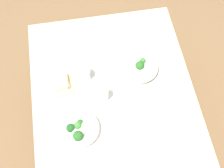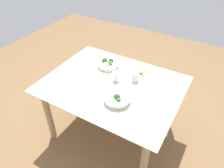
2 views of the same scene
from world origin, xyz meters
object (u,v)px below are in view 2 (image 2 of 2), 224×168
(broccoli_bowl_near, at_px, (117,99))
(water_glass_center, at_px, (116,76))
(table_knife_left, at_px, (73,84))
(napkin_folded_upper, at_px, (57,91))
(broccoli_bowl_far, at_px, (108,64))
(bread_side_plate, at_px, (139,71))
(fork_by_far_bowl, at_px, (125,84))
(table_knife_right, at_px, (78,96))
(fork_by_near_bowl, at_px, (97,62))
(water_glass_side, at_px, (135,77))

(broccoli_bowl_near, relative_size, water_glass_center, 2.48)
(table_knife_left, relative_size, napkin_folded_upper, 1.06)
(broccoli_bowl_far, distance_m, napkin_folded_upper, 0.66)
(bread_side_plate, distance_m, napkin_folded_upper, 0.90)
(broccoli_bowl_far, xyz_separation_m, napkin_folded_upper, (-0.21, -0.62, -0.03))
(bread_side_plate, xyz_separation_m, fork_by_far_bowl, (-0.03, -0.27, -0.01))
(broccoli_bowl_far, distance_m, table_knife_right, 0.58)
(napkin_folded_upper, bearing_deg, broccoli_bowl_far, 71.38)
(bread_side_plate, bearing_deg, broccoli_bowl_near, -87.63)
(broccoli_bowl_near, height_order, table_knife_right, broccoli_bowl_near)
(table_knife_left, bearing_deg, broccoli_bowl_far, 72.95)
(broccoli_bowl_far, distance_m, bread_side_plate, 0.36)
(fork_by_near_bowl, distance_m, table_knife_right, 0.61)
(fork_by_far_bowl, xyz_separation_m, napkin_folded_upper, (-0.53, -0.43, 0.00))
(water_glass_side, distance_m, napkin_folded_upper, 0.80)
(broccoli_bowl_far, height_order, napkin_folded_upper, broccoli_bowl_far)
(water_glass_center, relative_size, fork_by_near_bowl, 1.04)
(water_glass_side, xyz_separation_m, fork_by_far_bowl, (-0.05, -0.11, -0.04))
(fork_by_near_bowl, distance_m, napkin_folded_upper, 0.63)
(fork_by_near_bowl, bearing_deg, water_glass_side, 23.89)
(water_glass_center, height_order, water_glass_side, water_glass_center)
(table_knife_right, bearing_deg, broccoli_bowl_far, 14.41)
(fork_by_near_bowl, bearing_deg, fork_by_far_bowl, 11.33)
(table_knife_left, xyz_separation_m, napkin_folded_upper, (-0.07, -0.17, 0.00))
(bread_side_plate, bearing_deg, water_glass_side, -80.70)
(fork_by_far_bowl, bearing_deg, fork_by_near_bowl, -138.61)
(table_knife_left, bearing_deg, water_glass_center, 38.31)
(bread_side_plate, height_order, fork_by_far_bowl, bread_side_plate)
(napkin_folded_upper, bearing_deg, broccoli_bowl_near, 15.93)
(fork_by_near_bowl, bearing_deg, bread_side_plate, 41.52)
(napkin_folded_upper, bearing_deg, water_glass_center, 46.64)
(broccoli_bowl_far, height_order, water_glass_center, water_glass_center)
(water_glass_side, relative_size, fork_by_far_bowl, 1.00)
(table_knife_left, bearing_deg, fork_by_far_bowl, 29.89)
(fork_by_near_bowl, relative_size, table_knife_left, 0.46)
(water_glass_side, height_order, napkin_folded_upper, water_glass_side)
(broccoli_bowl_far, bearing_deg, fork_by_near_bowl, 177.75)
(fork_by_near_bowl, relative_size, table_knife_right, 0.53)
(bread_side_plate, height_order, table_knife_right, bread_side_plate)
(water_glass_center, distance_m, fork_by_near_bowl, 0.41)
(bread_side_plate, height_order, water_glass_side, water_glass_side)
(bread_side_plate, height_order, water_glass_center, water_glass_center)
(water_glass_center, distance_m, table_knife_right, 0.44)
(broccoli_bowl_near, distance_m, table_knife_right, 0.38)
(fork_by_near_bowl, bearing_deg, table_knife_left, -53.92)
(broccoli_bowl_near, xyz_separation_m, napkin_folded_upper, (-0.58, -0.17, -0.03))
(broccoli_bowl_far, height_order, broccoli_bowl_near, broccoli_bowl_far)
(water_glass_side, bearing_deg, fork_by_near_bowl, 170.21)
(water_glass_center, height_order, table_knife_right, water_glass_center)
(broccoli_bowl_near, bearing_deg, table_knife_left, 179.91)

